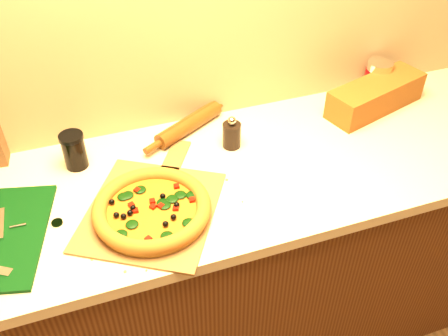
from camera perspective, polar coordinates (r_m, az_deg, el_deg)
cabinet at (r=1.93m, az=-2.57°, el=-11.67°), size 2.80×0.65×0.86m
countertop at (r=1.60m, az=-3.04°, el=-1.65°), size 2.84×0.68×0.04m
pizza_peel at (r=1.49m, az=-8.12°, el=-4.43°), size 0.52×0.58×0.01m
pizza at (r=1.45m, az=-8.23°, el=-4.66°), size 0.34×0.34×0.05m
bottle_cap at (r=1.51m, az=-18.54°, el=-5.94°), size 0.03×0.03×0.01m
pepper_grinder at (r=1.68m, az=0.88°, el=3.87°), size 0.06×0.06×0.12m
rolling_pin at (r=1.77m, az=-4.02°, el=5.00°), size 0.37×0.23×0.06m
coffee_canister at (r=2.04m, az=17.13°, el=9.87°), size 0.10×0.10×0.14m
bread_bag at (r=1.95m, az=16.94°, el=7.93°), size 0.42×0.24×0.11m
dark_jar at (r=1.66m, az=-16.75°, el=1.93°), size 0.08×0.08×0.12m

